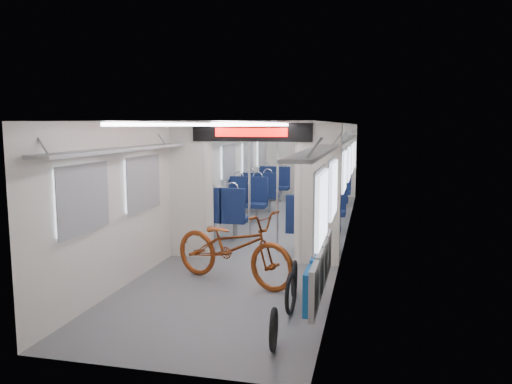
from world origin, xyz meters
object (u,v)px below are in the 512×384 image
bike_hoop_a (274,332)px  bike_hoop_c (294,281)px  bicycle (233,246)px  flip_bench (320,268)px  seat_bay_near_right (319,212)px  seat_bay_far_left (267,186)px  stanchion_near_right (277,189)px  bike_hoop_b (291,295)px  stanchion_far_left (278,172)px  stanchion_near_left (249,186)px  seat_bay_far_right (333,191)px  seat_bay_near_left (236,203)px  stanchion_far_right (306,171)px

bike_hoop_a → bike_hoop_c: bike_hoop_c is taller
bicycle → flip_bench: size_ratio=0.97×
seat_bay_near_right → seat_bay_far_left: (-1.87, 3.99, -0.00)m
bicycle → seat_bay_near_right: (0.92, 3.00, 0.03)m
bike_hoop_c → stanchion_near_right: (-0.66, 2.28, 0.93)m
seat_bay_near_right → bicycle: bearing=-107.1°
bike_hoop_a → seat_bay_far_left: (-1.94, 9.02, 0.37)m
flip_bench → seat_bay_near_right: seat_bay_near_right is taller
bike_hoop_b → stanchion_far_left: stanchion_far_left is taller
stanchion_near_left → stanchion_far_left: bearing=90.7°
stanchion_near_right → bike_hoop_c: bearing=-73.9°
seat_bay_far_left → seat_bay_far_right: 1.92m
seat_bay_far_right → stanchion_far_left: bearing=-130.5°
seat_bay_near_right → bike_hoop_b: bearing=-88.8°
flip_bench → seat_bay_near_left: 5.14m
bicycle → seat_bay_far_left: 7.05m
seat_bay_far_left → seat_bay_far_right: size_ratio=1.14×
flip_bench → seat_bay_far_right: (-0.42, 7.53, -0.05)m
flip_bench → seat_bay_far_left: 8.29m
bike_hoop_b → seat_bay_far_right: seat_bay_far_right is taller
bike_hoop_c → stanchion_near_right: 2.55m
seat_bay_far_right → seat_bay_far_left: bearing=166.6°
seat_bay_far_right → bike_hoop_b: bearing=-89.4°
bicycle → bike_hoop_a: (0.99, -2.03, -0.34)m
bike_hoop_b → stanchion_near_right: 3.11m
flip_bench → stanchion_far_right: size_ratio=0.92×
bike_hoop_a → stanchion_far_left: (-1.30, 7.14, 0.95)m
bike_hoop_b → stanchion_near_left: 3.47m
bike_hoop_a → bike_hoop_c: bearing=91.3°
bicycle → flip_bench: (1.34, -0.98, 0.04)m
seat_bay_far_left → stanchion_far_left: stanchion_far_left is taller
seat_bay_near_left → seat_bay_far_left: bearing=90.0°
bike_hoop_a → seat_bay_near_right: bearing=90.8°
stanchion_near_left → stanchion_far_left: 3.03m
bike_hoop_a → stanchion_far_right: (-0.63, 7.38, 0.95)m
bike_hoop_c → stanchion_far_right: stanchion_far_right is taller
bike_hoop_a → seat_bay_near_left: (-1.94, 5.65, 0.38)m
seat_bay_near_left → seat_bay_near_right: seat_bay_near_left is taller
bicycle → stanchion_far_left: size_ratio=0.89×
bicycle → stanchion_far_left: bearing=25.1°
bike_hoop_c → seat_bay_near_left: (-1.90, 4.03, 0.35)m
flip_bench → bike_hoop_a: bearing=-108.4°
bike_hoop_a → seat_bay_near_left: 5.99m
bike_hoop_b → stanchion_near_right: stanchion_near_right is taller
bicycle → stanchion_far_right: (0.36, 5.35, 0.61)m
seat_bay_far_left → stanchion_near_right: 5.29m
seat_bay_near_right → seat_bay_far_left: size_ratio=1.01×
bike_hoop_a → seat_bay_far_right: 8.58m
seat_bay_near_left → seat_bay_far_left: (0.00, 3.36, -0.01)m
bike_hoop_a → seat_bay_near_right: 5.04m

